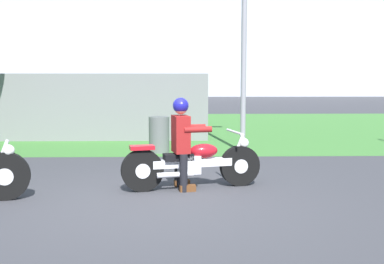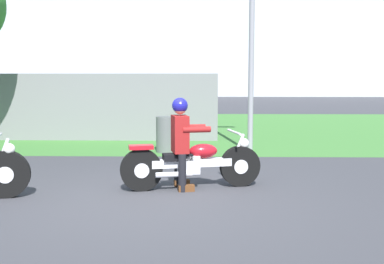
% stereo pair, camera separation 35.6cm
% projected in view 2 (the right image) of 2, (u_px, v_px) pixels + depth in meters
% --- Properties ---
extents(ground, '(120.00, 120.00, 0.00)m').
position_uv_depth(ground, '(152.00, 203.00, 6.47)').
color(ground, '#38383D').
extents(grass_verge, '(60.00, 12.00, 0.01)m').
position_uv_depth(grass_verge, '(183.00, 127.00, 16.23)').
color(grass_verge, '#3D7533').
rests_on(grass_verge, ground).
extents(stadium_facade, '(55.14, 8.00, 14.11)m').
position_uv_depth(stadium_facade, '(139.00, 21.00, 45.37)').
color(stadium_facade, '#B2B7C1').
rests_on(stadium_facade, ground).
extents(motorcycle_lead, '(2.15, 0.79, 0.87)m').
position_uv_depth(motorcycle_lead, '(192.00, 163.00, 7.29)').
color(motorcycle_lead, black).
rests_on(motorcycle_lead, ground).
extents(rider_lead, '(0.62, 0.54, 1.40)m').
position_uv_depth(rider_lead, '(181.00, 136.00, 7.21)').
color(rider_lead, black).
rests_on(rider_lead, ground).
extents(trash_can, '(0.46, 0.46, 0.82)m').
position_uv_depth(trash_can, '(166.00, 134.00, 10.83)').
color(trash_can, '#595E5B').
rests_on(trash_can, ground).
extents(fence_segment, '(7.00, 0.06, 1.80)m').
position_uv_depth(fence_segment, '(87.00, 107.00, 12.80)').
color(fence_segment, slate).
rests_on(fence_segment, ground).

